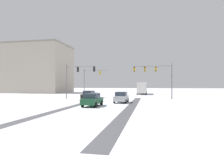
{
  "coord_description": "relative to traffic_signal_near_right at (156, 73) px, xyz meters",
  "views": [
    {
      "loc": [
        5.55,
        -8.44,
        2.65
      ],
      "look_at": [
        0.0,
        20.36,
        2.8
      ],
      "focal_mm": 30.44,
      "sensor_mm": 36.0,
      "label": 1
    }
  ],
  "objects": [
    {
      "name": "traffic_signal_near_right",
      "position": [
        0.0,
        0.0,
        0.0
      ],
      "size": [
        7.18,
        0.45,
        6.5
      ],
      "color": "slate",
      "rests_on": "ground"
    },
    {
      "name": "traffic_signal_far_left",
      "position": [
        -14.91,
        8.03,
        -0.41
      ],
      "size": [
        5.81,
        0.38,
        6.5
      ],
      "color": "slate",
      "rests_on": "ground"
    },
    {
      "name": "car_dark_green_third",
      "position": [
        -8.12,
        -12.77,
        -4.01
      ],
      "size": [
        1.92,
        4.14,
        1.62
      ],
      "color": "#194C2D",
      "rests_on": "ground"
    },
    {
      "name": "wheel_track_right_lane",
      "position": [
        -3.31,
        -12.48,
        -4.82
      ],
      "size": [
        1.16,
        31.99,
        0.01
      ],
      "primitive_type": "cube",
      "color": "#4C4C51",
      "rests_on": "ground"
    },
    {
      "name": "car_silver_second",
      "position": [
        -5.25,
        -7.37,
        -4.01
      ],
      "size": [
        1.89,
        4.13,
        1.62
      ],
      "color": "#B7BABF",
      "rests_on": "ground"
    },
    {
      "name": "sidewalk_kerb_right",
      "position": [
        4.27,
        -13.93,
        -4.77
      ],
      "size": [
        4.0,
        31.99,
        0.12
      ],
      "primitive_type": "cube",
      "color": "white",
      "rests_on": "ground"
    },
    {
      "name": "car_black_lead",
      "position": [
        -11.78,
        -2.74,
        -4.01
      ],
      "size": [
        1.97,
        4.17,
        1.62
      ],
      "color": "black",
      "rests_on": "ground"
    },
    {
      "name": "wheel_track_left_lane",
      "position": [
        -10.49,
        -12.48,
        -4.82
      ],
      "size": [
        1.06,
        31.99,
        0.01
      ],
      "primitive_type": "cube",
      "color": "#4C4C51",
      "rests_on": "ground"
    },
    {
      "name": "bus_oncoming",
      "position": [
        -3.08,
        19.83,
        -2.83
      ],
      "size": [
        2.72,
        11.01,
        3.38
      ],
      "color": "silver",
      "rests_on": "ground"
    },
    {
      "name": "office_building_far_left_block",
      "position": [
        -39.66,
        24.73,
        3.45
      ],
      "size": [
        21.77,
        14.95,
        16.53
      ],
      "color": "#A89E8E",
      "rests_on": "ground"
    },
    {
      "name": "ground_plane",
      "position": [
        -6.81,
        -27.02,
        -4.83
      ],
      "size": [
        300.0,
        300.0,
        0.0
      ],
      "primitive_type": "plane",
      "color": "silver"
    },
    {
      "name": "traffic_signal_near_left",
      "position": [
        -14.49,
        -1.95,
        -0.19
      ],
      "size": [
        5.83,
        0.42,
        6.5
      ],
      "color": "slate",
      "rests_on": "ground"
    }
  ]
}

